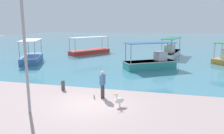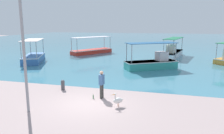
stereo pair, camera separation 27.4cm
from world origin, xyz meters
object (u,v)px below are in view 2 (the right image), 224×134
Objects in this scene: fishing_boat_far_left at (92,50)px; fishing_boat_near_right at (152,63)px; fishing_boat_near_left at (34,57)px; lamp_post at (23,41)px; pelican at (118,100)px; fishing_boat_outer at (173,52)px; mooring_bollard at (63,85)px; fisherman_standing at (102,84)px; glass_bottle at (93,97)px.

fishing_boat_far_left is 1.24× the size of fishing_boat_near_right.
lamp_post is at bearing -56.69° from fishing_boat_near_left.
fishing_boat_near_right reaches higher than pelican.
fishing_boat_far_left reaches higher than pelican.
fishing_boat_outer reaches higher than pelican.
mooring_bollard is (-4.34, 2.06, -0.00)m from pelican.
fisherman_standing is at bearing -16.53° from mooring_bollard.
fishing_boat_near_right reaches higher than fishing_boat_near_left.
glass_bottle is at bearing -153.06° from fisherman_standing.
pelican is at bearing -66.20° from fishing_boat_far_left.
fishing_boat_outer is at bearing 75.60° from glass_bottle.
fishing_boat_near_right is at bearing 85.02° from pelican.
fishing_boat_near_left is 15.44m from fisherman_standing.
fishing_boat_far_left is at bearing 110.37° from glass_bottle.
lamp_post is 5.06m from mooring_bollard.
mooring_bollard is 2.60× the size of glass_bottle.
fishing_boat_outer is at bearing 76.79° from fisherman_standing.
fishing_boat_outer is 8.14× the size of pelican.
fishing_boat_near_right is 3.14× the size of fisherman_standing.
fishing_boat_near_right is 10.21m from mooring_bollard.
fishing_boat_far_left is 3.89× the size of fisherman_standing.
fisherman_standing is at bearing -103.21° from fishing_boat_outer.
lamp_post is at bearing -112.57° from fishing_boat_near_right.
fishing_boat_near_left is at bearing 138.89° from fisherman_standing.
lamp_post is at bearing -78.25° from fishing_boat_far_left.
fishing_boat_near_right is at bearing 74.83° from glass_bottle.
lamp_post reaches higher than fishing_boat_near_right.
fishing_boat_outer is at bearing 76.49° from fishing_boat_near_right.
fishing_boat_near_left is (-15.91, -8.08, -0.09)m from fishing_boat_outer.
mooring_bollard is (8.56, -9.24, -0.18)m from fishing_boat_near_left.
fishing_boat_near_left is at bearing 132.82° from mooring_bollard.
lamp_post is (-4.29, -1.80, 3.26)m from pelican.
fishing_boat_near_left is at bearing -114.95° from fishing_boat_far_left.
fishing_boat_near_left reaches higher than glass_bottle.
fishing_boat_far_left is at bearing 176.81° from fishing_boat_outer.
glass_bottle is at bearing -42.93° from fishing_boat_near_left.
fishing_boat_outer is at bearing -3.19° from fishing_boat_far_left.
mooring_bollard is 2.86m from glass_bottle.
fisherman_standing is (-1.27, 1.15, 0.53)m from pelican.
mooring_bollard is at bearing 154.61° from pelican.
fishing_boat_near_right reaches higher than mooring_bollard.
lamp_post reaches higher than glass_bottle.
lamp_post is at bearing -89.30° from mooring_bollard.
fishing_boat_far_left is 20.40m from glass_bottle.
fishing_boat_outer is 3.85× the size of fisherman_standing.
fishing_boat_far_left reaches higher than mooring_bollard.
lamp_post is 5.14m from glass_bottle.
glass_bottle is (-2.68, -9.88, -0.53)m from fishing_boat_near_right.
glass_bottle is at bearing -104.40° from fishing_boat_outer.
fishing_boat_near_right is 9.90m from fisherman_standing.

